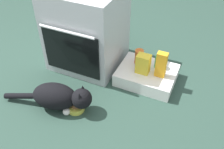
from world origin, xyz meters
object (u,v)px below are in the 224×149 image
(oven, at_px, (87,28))
(food_bowl, at_px, (76,107))
(pantry_cabinet, at_px, (147,75))
(snack_bag, at_px, (143,64))
(cat, at_px, (60,97))
(soda_can, at_px, (158,62))
(sauce_jar, at_px, (139,57))
(juice_carton, at_px, (161,65))

(oven, xyz_separation_m, food_bowl, (0.22, -0.64, -0.36))
(oven, relative_size, food_bowl, 5.56)
(pantry_cabinet, bearing_deg, snack_bag, -128.92)
(pantry_cabinet, height_order, food_bowl, pantry_cabinet)
(cat, xyz_separation_m, soda_can, (0.61, 0.71, 0.06))
(cat, height_order, soda_can, same)
(sauce_jar, height_order, juice_carton, juice_carton)
(snack_bag, bearing_deg, sauce_jar, 124.44)
(oven, height_order, pantry_cabinet, oven)
(oven, relative_size, pantry_cabinet, 1.49)
(oven, distance_m, sauce_jar, 0.56)
(soda_can, relative_size, snack_bag, 0.67)
(cat, height_order, juice_carton, juice_carton)
(snack_bag, bearing_deg, oven, 172.38)
(juice_carton, bearing_deg, sauce_jar, 157.33)
(cat, distance_m, soda_can, 0.94)
(oven, bearing_deg, sauce_jar, 3.59)
(cat, relative_size, sauce_jar, 5.48)
(pantry_cabinet, bearing_deg, cat, -130.80)
(pantry_cabinet, xyz_separation_m, soda_can, (0.07, 0.08, 0.12))
(cat, relative_size, snack_bag, 4.26)
(sauce_jar, xyz_separation_m, juice_carton, (0.23, -0.10, 0.05))
(pantry_cabinet, distance_m, food_bowl, 0.73)
(food_bowl, bearing_deg, oven, 109.13)
(oven, distance_m, cat, 0.72)
(oven, xyz_separation_m, pantry_cabinet, (0.64, -0.04, -0.33))
(food_bowl, relative_size, soda_can, 1.17)
(food_bowl, xyz_separation_m, soda_can, (0.49, 0.68, 0.16))
(pantry_cabinet, relative_size, sauce_jar, 3.73)
(soda_can, bearing_deg, juice_carton, -65.06)
(oven, bearing_deg, soda_can, 3.48)
(cat, bearing_deg, oven, 84.89)
(food_bowl, xyz_separation_m, snack_bag, (0.38, 0.56, 0.19))
(juice_carton, bearing_deg, pantry_cabinet, 168.33)
(cat, height_order, sauce_jar, sauce_jar)
(sauce_jar, bearing_deg, pantry_cabinet, -33.08)
(food_bowl, height_order, cat, cat)
(pantry_cabinet, height_order, snack_bag, snack_bag)
(sauce_jar, relative_size, juice_carton, 0.58)
(sauce_jar, relative_size, soda_can, 1.17)
(food_bowl, xyz_separation_m, cat, (-0.13, -0.03, 0.10))
(juice_carton, distance_m, snack_bag, 0.16)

